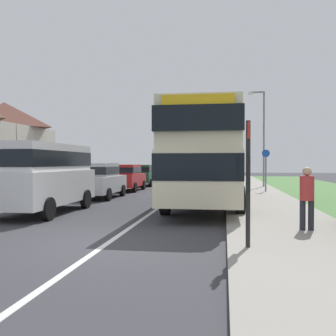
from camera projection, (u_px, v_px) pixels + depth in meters
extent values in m
plane|color=#38383D|center=(108.00, 243.00, 8.45)|extent=(120.00, 120.00, 0.00)
cube|color=silver|center=(164.00, 204.00, 16.36)|extent=(0.14, 60.00, 0.01)
cube|color=gray|center=(271.00, 210.00, 13.77)|extent=(3.20, 68.00, 0.12)
cube|color=beige|center=(206.00, 174.00, 15.74)|extent=(2.50, 10.70, 1.65)
cube|color=beige|center=(206.00, 135.00, 15.72)|extent=(2.45, 10.49, 1.55)
cube|color=black|center=(206.00, 166.00, 15.74)|extent=(2.53, 10.76, 0.76)
cube|color=black|center=(206.00, 133.00, 15.72)|extent=(2.53, 10.76, 0.72)
cube|color=gold|center=(198.00, 102.00, 10.47)|extent=(2.00, 0.08, 0.44)
cylinder|color=black|center=(184.00, 188.00, 19.22)|extent=(0.30, 1.00, 1.00)
cylinder|color=black|center=(235.00, 188.00, 18.85)|extent=(0.30, 1.00, 1.00)
cylinder|color=black|center=(165.00, 200.00, 13.02)|extent=(0.30, 1.00, 1.00)
cylinder|color=black|center=(240.00, 201.00, 12.66)|extent=(0.30, 1.00, 1.00)
cube|color=silver|center=(43.00, 187.00, 13.43)|extent=(1.95, 5.18, 1.13)
cube|color=silver|center=(43.00, 157.00, 13.41)|extent=(1.72, 4.77, 0.93)
cube|color=black|center=(43.00, 159.00, 13.42)|extent=(1.75, 4.82, 0.52)
cylinder|color=black|center=(40.00, 198.00, 15.17)|extent=(0.20, 0.72, 0.72)
cylinder|color=black|center=(86.00, 199.00, 14.89)|extent=(0.20, 0.72, 0.72)
cylinder|color=black|center=(48.00, 209.00, 11.71)|extent=(0.20, 0.72, 0.72)
cube|color=#B7B7BC|center=(99.00, 184.00, 19.11)|extent=(1.79, 4.10, 0.80)
cube|color=#B7B7BC|center=(97.00, 170.00, 18.90)|extent=(1.57, 2.25, 0.65)
cube|color=black|center=(97.00, 170.00, 18.90)|extent=(1.61, 2.28, 0.36)
cylinder|color=black|center=(91.00, 190.00, 20.50)|extent=(0.20, 0.60, 0.60)
cylinder|color=black|center=(122.00, 190.00, 20.25)|extent=(0.20, 0.60, 0.60)
cylinder|color=black|center=(72.00, 194.00, 17.99)|extent=(0.20, 0.60, 0.60)
cylinder|color=black|center=(108.00, 194.00, 17.73)|extent=(0.20, 0.60, 0.60)
cube|color=#B21E1E|center=(126.00, 180.00, 24.07)|extent=(1.75, 4.01, 0.74)
cube|color=#B21E1E|center=(125.00, 169.00, 23.87)|extent=(1.54, 2.20, 0.61)
cube|color=black|center=(125.00, 170.00, 23.87)|extent=(1.58, 2.23, 0.34)
cylinder|color=black|center=(118.00, 185.00, 25.43)|extent=(0.20, 0.60, 0.60)
cylinder|color=black|center=(143.00, 185.00, 25.18)|extent=(0.20, 0.60, 0.60)
cylinder|color=black|center=(107.00, 187.00, 22.98)|extent=(0.20, 0.60, 0.60)
cylinder|color=black|center=(135.00, 187.00, 22.73)|extent=(0.20, 0.60, 0.60)
cube|color=#19472D|center=(142.00, 177.00, 29.22)|extent=(1.77, 3.95, 0.71)
cube|color=#19472D|center=(142.00, 169.00, 29.01)|extent=(1.56, 2.17, 0.58)
cube|color=black|center=(142.00, 169.00, 29.01)|extent=(1.59, 2.20, 0.33)
cylinder|color=black|center=(135.00, 181.00, 30.56)|extent=(0.20, 0.60, 0.60)
cylinder|color=black|center=(156.00, 181.00, 30.31)|extent=(0.20, 0.60, 0.60)
cylinder|color=black|center=(127.00, 183.00, 28.14)|extent=(0.20, 0.60, 0.60)
cylinder|color=black|center=(151.00, 183.00, 27.89)|extent=(0.20, 0.60, 0.60)
cylinder|color=#23232D|center=(303.00, 218.00, 9.43)|extent=(0.14, 0.14, 0.85)
cylinder|color=#23232D|center=(311.00, 218.00, 9.40)|extent=(0.14, 0.14, 0.85)
cylinder|color=#BF3333|center=(307.00, 188.00, 9.40)|extent=(0.34, 0.34, 0.60)
sphere|color=tan|center=(307.00, 171.00, 9.40)|extent=(0.22, 0.22, 0.22)
cylinder|color=black|center=(248.00, 187.00, 7.51)|extent=(0.09, 0.09, 2.60)
cube|color=red|center=(248.00, 131.00, 7.49)|extent=(0.04, 0.44, 0.32)
cube|color=black|center=(248.00, 174.00, 7.53)|extent=(0.06, 0.52, 0.68)
cylinder|color=slate|center=(266.00, 175.00, 21.96)|extent=(0.08, 0.08, 2.10)
cylinder|color=blue|center=(266.00, 153.00, 21.94)|extent=(0.44, 0.03, 0.44)
cylinder|color=slate|center=(264.00, 140.00, 26.45)|extent=(0.12, 0.12, 6.68)
cube|color=slate|center=(257.00, 92.00, 26.46)|extent=(0.90, 0.10, 0.10)
cube|color=silver|center=(251.00, 93.00, 26.53)|extent=(0.36, 0.20, 0.14)
cube|color=beige|center=(4.00, 156.00, 32.21)|extent=(6.06, 6.56, 4.68)
pyramid|color=brown|center=(4.00, 115.00, 32.16)|extent=(6.06, 6.56, 2.16)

